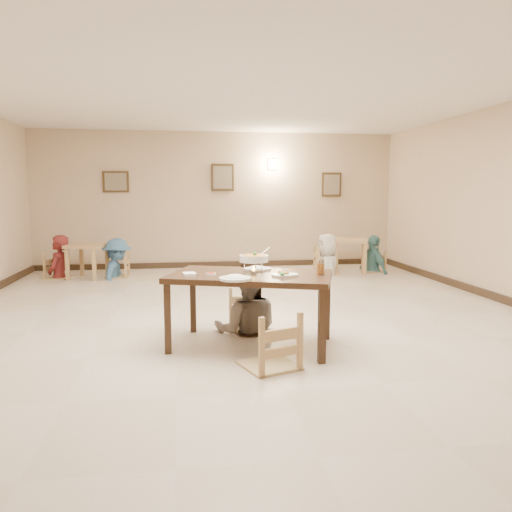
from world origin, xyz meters
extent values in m
plane|color=beige|center=(0.00, 0.00, 0.00)|extent=(10.00, 10.00, 0.00)
plane|color=silver|center=(0.00, 0.00, 3.00)|extent=(10.00, 10.00, 0.00)
plane|color=#C9AE91|center=(0.00, 5.00, 1.50)|extent=(10.00, 0.00, 10.00)
plane|color=#C9AE91|center=(0.00, -5.00, 1.50)|extent=(10.00, 0.00, 10.00)
cube|color=#302217|center=(0.00, 4.97, 0.06)|extent=(8.00, 0.06, 0.12)
cube|color=#3A2A17|center=(-2.20, 4.96, 1.90)|extent=(0.55, 0.03, 0.45)
cube|color=gray|center=(-2.20, 4.94, 1.90)|extent=(0.45, 0.01, 0.37)
cube|color=#3A2A17|center=(0.10, 4.96, 2.00)|extent=(0.50, 0.03, 0.60)
cube|color=gray|center=(0.10, 4.94, 2.00)|extent=(0.41, 0.01, 0.49)
cube|color=#3A2A17|center=(2.60, 4.96, 1.85)|extent=(0.45, 0.03, 0.55)
cube|color=gray|center=(2.60, 4.94, 1.85)|extent=(0.37, 0.01, 0.45)
cube|color=#FFD88C|center=(1.20, 4.96, 2.30)|extent=(0.16, 0.05, 0.22)
cube|color=#3A2517|center=(-0.10, -0.96, 0.77)|extent=(1.92, 1.47, 0.06)
cube|color=#3A2517|center=(-0.98, -1.10, 0.37)|extent=(0.07, 0.07, 0.74)
cube|color=#3A2517|center=(0.51, -1.62, 0.37)|extent=(0.07, 0.07, 0.74)
cube|color=#3A2517|center=(-0.70, -0.31, 0.37)|extent=(0.07, 0.07, 0.74)
cube|color=#3A2517|center=(0.78, -0.83, 0.37)|extent=(0.07, 0.07, 0.74)
cube|color=tan|center=(-0.07, -0.26, 0.41)|extent=(0.42, 0.42, 0.05)
cube|color=tan|center=(-0.02, -1.65, 0.48)|extent=(0.49, 0.49, 0.05)
imported|color=gray|center=(-0.06, -0.38, 0.83)|extent=(0.89, 0.74, 1.66)
torus|color=silver|center=(-0.07, -0.97, 0.93)|extent=(0.24, 0.24, 0.01)
cylinder|color=silver|center=(-0.07, -0.97, 0.81)|extent=(0.06, 0.06, 0.04)
cone|color=#FFA526|center=(-0.07, -0.97, 0.86)|extent=(0.04, 0.04, 0.05)
cylinder|color=white|center=(-0.07, -0.97, 0.96)|extent=(0.31, 0.31, 0.07)
cylinder|color=#A85B17|center=(-0.07, -0.97, 0.99)|extent=(0.27, 0.27, 0.02)
sphere|color=#2D7223|center=(-0.06, -0.98, 1.01)|extent=(0.04, 0.04, 0.04)
cylinder|color=silver|center=(0.05, -0.91, 1.02)|extent=(0.14, 0.09, 0.10)
cylinder|color=silver|center=(0.03, -0.92, 0.86)|extent=(0.01, 0.01, 0.14)
cylinder|color=silver|center=(-0.16, -0.92, 0.86)|extent=(0.01, 0.01, 0.14)
cylinder|color=silver|center=(-0.07, -1.08, 0.86)|extent=(0.01, 0.01, 0.14)
cylinder|color=white|center=(0.01, -0.73, 0.81)|extent=(0.31, 0.31, 0.02)
ellipsoid|color=white|center=(0.01, -0.73, 0.82)|extent=(0.20, 0.17, 0.07)
cylinder|color=white|center=(-0.31, -1.32, 0.81)|extent=(0.32, 0.32, 0.02)
ellipsoid|color=white|center=(-0.31, -1.32, 0.82)|extent=(0.21, 0.18, 0.07)
cylinder|color=white|center=(0.23, -1.18, 0.81)|extent=(0.28, 0.28, 0.02)
sphere|color=#2D7223|center=(0.19, -1.26, 0.83)|extent=(0.05, 0.05, 0.05)
cylinder|color=white|center=(-0.53, -0.98, 0.81)|extent=(0.11, 0.11, 0.02)
cylinder|color=#A32216|center=(-0.53, -0.98, 0.81)|extent=(0.08, 0.08, 0.01)
cube|color=white|center=(-0.75, -1.00, 0.81)|extent=(0.14, 0.18, 0.03)
cube|color=silver|center=(-0.70, -0.92, 0.81)|extent=(0.03, 0.17, 0.01)
cube|color=silver|center=(-0.67, -0.92, 0.81)|extent=(0.03, 0.17, 0.01)
cylinder|color=white|center=(0.62, -1.15, 0.88)|extent=(0.08, 0.08, 0.17)
cylinder|color=orange|center=(0.62, -1.15, 0.86)|extent=(0.07, 0.07, 0.12)
cube|color=tan|center=(-2.64, 3.83, 0.64)|extent=(0.84, 0.84, 0.06)
cube|color=tan|center=(-2.99, 3.65, 0.30)|extent=(0.07, 0.07, 0.61)
cube|color=tan|center=(-2.47, 3.48, 0.30)|extent=(0.07, 0.07, 0.61)
cube|color=tan|center=(-2.82, 4.17, 0.30)|extent=(0.07, 0.07, 0.61)
cube|color=tan|center=(-2.30, 4.01, 0.30)|extent=(0.07, 0.07, 0.61)
cube|color=tan|center=(2.68, 3.81, 0.67)|extent=(0.89, 0.89, 0.06)
cube|color=tan|center=(2.31, 3.63, 0.32)|extent=(0.07, 0.07, 0.64)
cube|color=tan|center=(2.86, 3.45, 0.32)|extent=(0.07, 0.07, 0.64)
cube|color=tan|center=(2.49, 4.18, 0.32)|extent=(0.07, 0.07, 0.64)
cube|color=tan|center=(3.05, 4.00, 0.32)|extent=(0.07, 0.07, 0.64)
cube|color=tan|center=(-3.20, 3.89, 0.42)|extent=(0.43, 0.43, 0.05)
cube|color=tan|center=(-2.09, 3.83, 0.41)|extent=(0.42, 0.42, 0.05)
cube|color=tan|center=(2.16, 3.74, 0.48)|extent=(0.49, 0.49, 0.05)
cube|color=tan|center=(3.19, 3.80, 0.40)|extent=(0.41, 0.41, 0.04)
imported|color=maroon|center=(-3.20, 3.89, 0.85)|extent=(0.51, 0.68, 1.70)
imported|color=teal|center=(-2.09, 3.83, 0.78)|extent=(0.74, 1.09, 1.56)
imported|color=silver|center=(2.16, 3.74, 0.82)|extent=(0.57, 0.83, 1.64)
imported|color=teal|center=(3.19, 3.80, 0.78)|extent=(0.59, 0.98, 1.57)
camera|label=1|loc=(-0.83, -6.18, 1.65)|focal=35.00mm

